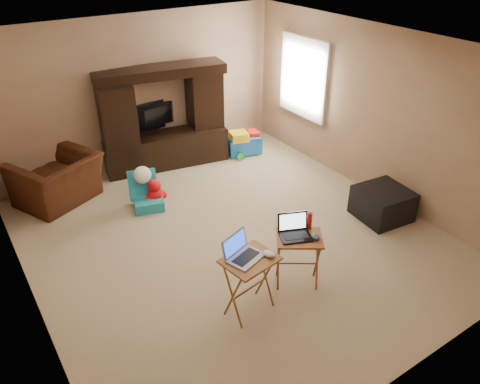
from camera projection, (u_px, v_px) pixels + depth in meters
floor at (232, 237)px, 6.31m from camera, size 5.50×5.50×0.00m
ceiling at (230, 49)px, 5.06m from camera, size 5.50×5.50×0.00m
wall_back at (140, 93)px, 7.66m from camera, size 5.00×0.00×5.00m
wall_front at (418, 277)px, 3.71m from camera, size 5.00×0.00×5.00m
wall_left at (12, 216)px, 4.49m from camera, size 0.00×5.50×5.50m
wall_right at (373, 113)px, 6.89m from camera, size 0.00×5.50×5.50m
window_pane at (304, 77)px, 7.91m from camera, size 0.00×1.20×1.20m
window_frame at (303, 78)px, 7.90m from camera, size 0.06×1.14×1.34m
entertainment_center at (164, 118)px, 7.77m from camera, size 2.15×0.88×1.71m
television at (159, 116)px, 7.93m from camera, size 0.88×0.22×0.50m
recliner at (57, 180)px, 6.95m from camera, size 1.41×1.34×0.72m
child_rocker at (147, 191)px, 6.82m from camera, size 0.53×0.57×0.55m
plush_toy at (155, 192)px, 6.95m from camera, size 0.37×0.31×0.41m
push_toy at (244, 142)px, 8.44m from camera, size 0.71×0.58×0.46m
ottoman at (383, 204)px, 6.64m from camera, size 0.75×0.75×0.44m
tray_table_left at (250, 285)px, 4.96m from camera, size 0.61×0.52×0.71m
tray_table_right at (298, 260)px, 5.36m from camera, size 0.65×0.62×0.66m
laptop_left at (246, 249)px, 4.73m from camera, size 0.44×0.40×0.24m
laptop_right at (296, 228)px, 5.13m from camera, size 0.43×0.39×0.24m
mouse_left at (269, 254)px, 4.80m from camera, size 0.14×0.17×0.06m
mouse_right at (316, 236)px, 5.15m from camera, size 0.12×0.15×0.05m
water_bottle at (309, 221)px, 5.29m from camera, size 0.06×0.06×0.20m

